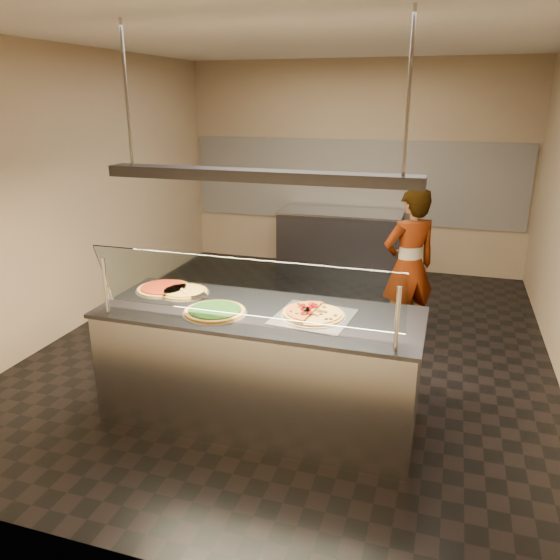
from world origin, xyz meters
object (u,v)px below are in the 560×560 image
(pizza_cheese, at_px, (184,291))
(worker, at_px, (409,266))
(heat_lamp_housing, at_px, (258,176))
(prep_table, at_px, (340,242))
(pizza_spinach, at_px, (215,311))
(pizza_tomato, at_px, (164,288))
(sneeze_guard, at_px, (242,288))
(half_pizza_sausage, at_px, (328,315))
(pizza_spatula, at_px, (190,293))
(perforated_tray, at_px, (313,316))
(half_pizza_pepperoni, at_px, (299,311))
(serving_counter, at_px, (260,365))

(pizza_cheese, distance_m, worker, 2.40)
(pizza_cheese, height_order, heat_lamp_housing, heat_lamp_housing)
(prep_table, bearing_deg, pizza_spinach, -91.80)
(pizza_tomato, bearing_deg, sneeze_guard, -30.83)
(half_pizza_sausage, distance_m, pizza_spatula, 1.19)
(perforated_tray, relative_size, pizza_tomato, 1.29)
(perforated_tray, distance_m, worker, 1.96)
(perforated_tray, height_order, prep_table, perforated_tray)
(half_pizza_pepperoni, relative_size, pizza_tomato, 1.01)
(serving_counter, distance_m, prep_table, 3.99)
(half_pizza_sausage, bearing_deg, serving_counter, -179.80)
(pizza_cheese, relative_size, pizza_tomato, 0.89)
(pizza_spinach, distance_m, pizza_tomato, 0.72)
(serving_counter, height_order, pizza_cheese, pizza_cheese)
(half_pizza_sausage, bearing_deg, worker, 76.96)
(serving_counter, relative_size, pizza_cheese, 5.93)
(half_pizza_pepperoni, height_order, prep_table, half_pizza_pepperoni)
(pizza_spinach, bearing_deg, heat_lamp_housing, 26.04)
(prep_table, bearing_deg, serving_counter, -87.51)
(serving_counter, height_order, half_pizza_pepperoni, half_pizza_pepperoni)
(pizza_cheese, distance_m, heat_lamp_housing, 1.25)
(sneeze_guard, height_order, half_pizza_pepperoni, sneeze_guard)
(serving_counter, relative_size, half_pizza_pepperoni, 5.22)
(pizza_spatula, bearing_deg, heat_lamp_housing, -11.65)
(half_pizza_pepperoni, bearing_deg, perforated_tray, -0.32)
(serving_counter, distance_m, heat_lamp_housing, 1.48)
(half_pizza_sausage, height_order, prep_table, half_pizza_sausage)
(sneeze_guard, bearing_deg, half_pizza_sausage, 33.09)
(perforated_tray, distance_m, prep_table, 4.05)
(sneeze_guard, height_order, half_pizza_sausage, sneeze_guard)
(half_pizza_pepperoni, distance_m, pizza_spatula, 0.97)
(pizza_spinach, bearing_deg, worker, 58.02)
(pizza_spinach, relative_size, prep_table, 0.28)
(pizza_spinach, bearing_deg, half_pizza_pepperoni, 13.69)
(serving_counter, height_order, worker, worker)
(pizza_tomato, bearing_deg, serving_counter, -12.83)
(pizza_cheese, height_order, worker, worker)
(half_pizza_pepperoni, relative_size, heat_lamp_housing, 0.21)
(half_pizza_pepperoni, bearing_deg, heat_lamp_housing, -179.54)
(pizza_spatula, bearing_deg, sneeze_guard, -36.31)
(serving_counter, relative_size, perforated_tray, 4.11)
(half_pizza_sausage, xyz_separation_m, pizza_tomato, (-1.46, 0.21, -0.01))
(pizza_spinach, height_order, pizza_spatula, pizza_spatula)
(perforated_tray, relative_size, worker, 0.37)
(perforated_tray, bearing_deg, pizza_cheese, 170.90)
(worker, bearing_deg, serving_counter, 26.79)
(heat_lamp_housing, bearing_deg, prep_table, 92.49)
(sneeze_guard, height_order, heat_lamp_housing, heat_lamp_housing)
(serving_counter, height_order, half_pizza_sausage, half_pizza_sausage)
(half_pizza_pepperoni, bearing_deg, half_pizza_sausage, -0.19)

